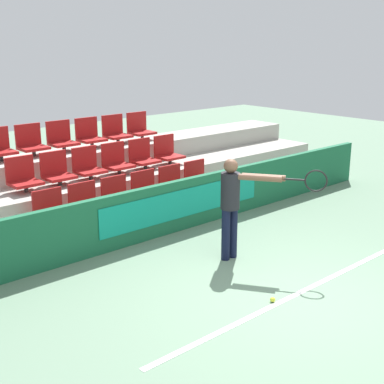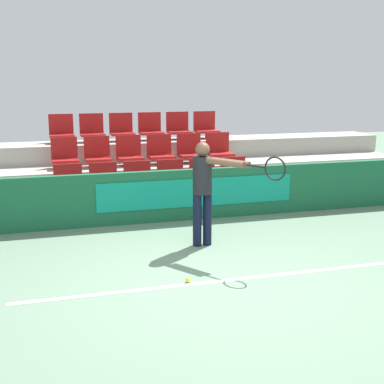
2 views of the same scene
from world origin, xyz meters
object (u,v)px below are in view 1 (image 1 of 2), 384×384
stadium_chair_11 (167,152)px  stadium_chair_4 (173,184)px  stadium_chair_5 (198,178)px  stadium_chair_1 (86,204)px  stadium_chair_3 (147,190)px  stadium_chair_10 (143,156)px  stadium_chair_15 (90,135)px  tennis_player (236,199)px  stadium_chair_9 (116,161)px  stadium_chair_13 (31,143)px  tennis_ball (273,300)px  stadium_chair_6 (23,177)px  stadium_chair_8 (88,166)px  stadium_chair_7 (57,171)px  stadium_chair_14 (61,139)px  stadium_chair_17 (140,128)px  stadium_chair_0 (51,211)px  stadium_chair_16 (116,131)px  stadium_chair_2 (118,196)px

stadium_chair_11 → stadium_chair_4: bearing=-123.7°
stadium_chair_5 → stadium_chair_1: bearing=180.0°
stadium_chair_3 → stadium_chair_10: stadium_chair_10 is taller
stadium_chair_15 → tennis_player: 4.11m
stadium_chair_11 → stadium_chair_9: bearing=180.0°
stadium_chair_9 → stadium_chair_13: bearing=143.1°
stadium_chair_11 → tennis_ball: stadium_chair_11 is taller
stadium_chair_6 → stadium_chair_11: 3.12m
stadium_chair_5 → stadium_chair_13: (-2.49, 1.87, 0.75)m
stadium_chair_8 → tennis_player: size_ratio=0.38×
stadium_chair_9 → stadium_chair_13: (-1.25, 0.94, 0.38)m
stadium_chair_4 → stadium_chair_10: 1.01m
stadium_chair_6 → stadium_chair_9: (1.87, 0.00, 0.00)m
stadium_chair_5 → stadium_chair_7: size_ratio=1.00×
stadium_chair_5 → stadium_chair_13: size_ratio=1.00×
stadium_chair_10 → stadium_chair_14: 1.60m
stadium_chair_4 → stadium_chair_13: stadium_chair_13 is taller
stadium_chair_17 → tennis_ball: bearing=-109.5°
stadium_chair_8 → stadium_chair_14: (0.00, 0.94, 0.38)m
stadium_chair_11 → tennis_player: tennis_player is taller
stadium_chair_0 → stadium_chair_16: stadium_chair_16 is taller
stadium_chair_4 → tennis_player: (-0.64, -2.21, 0.33)m
stadium_chair_4 → stadium_chair_17: bearing=71.6°
stadium_chair_6 → stadium_chair_13: stadium_chair_13 is taller
stadium_chair_8 → tennis_player: (0.61, -3.15, -0.05)m
stadium_chair_10 → stadium_chair_13: 2.12m
stadium_chair_10 → stadium_chair_14: bearing=143.1°
stadium_chair_3 → stadium_chair_14: size_ratio=1.00×
stadium_chair_9 → stadium_chair_11: size_ratio=1.00×
stadium_chair_1 → stadium_chair_7: size_ratio=1.00×
stadium_chair_1 → stadium_chair_9: bearing=36.9°
stadium_chair_14 → stadium_chair_11: bearing=-26.6°
stadium_chair_0 → stadium_chair_13: bearing=71.6°
stadium_chair_5 → tennis_ball: (-1.90, -3.51, -0.59)m
stadium_chair_13 → stadium_chair_5: bearing=-36.9°
stadium_chair_9 → stadium_chair_14: size_ratio=1.00×
stadium_chair_9 → stadium_chair_15: (0.00, 0.94, 0.38)m
stadium_chair_5 → tennis_player: bearing=-119.6°
stadium_chair_4 → stadium_chair_14: 2.37m
stadium_chair_0 → stadium_chair_3: bearing=0.0°
stadium_chair_9 → stadium_chair_10: (0.62, 0.00, 0.00)m
stadium_chair_14 → stadium_chair_3: bearing=-71.6°
stadium_chair_3 → stadium_chair_10: 1.19m
stadium_chair_2 → stadium_chair_4: 1.25m
stadium_chair_11 → tennis_ball: (-1.90, -4.45, -0.96)m
stadium_chair_8 → stadium_chair_13: (-0.62, 0.94, 0.38)m
tennis_ball → stadium_chair_3: bearing=79.4°
stadium_chair_14 → stadium_chair_13: bearing=180.0°
stadium_chair_0 → stadium_chair_3: 1.87m
stadium_chair_15 → stadium_chair_16: 0.62m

